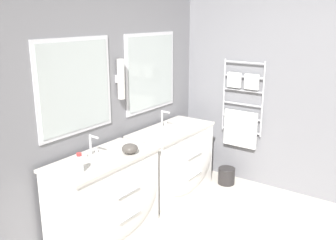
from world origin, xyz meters
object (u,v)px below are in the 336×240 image
waste_bin (226,175)px  vanity_left (106,198)px  toiletry_bottle (80,163)px  amenity_bowl (130,149)px  vanity_right (174,161)px

waste_bin → vanity_left: bearing=166.8°
toiletry_bottle → amenity_bowl: 0.57m
vanity_right → waste_bin: vanity_right is taller
vanity_right → waste_bin: bearing=-34.5°
vanity_left → amenity_bowl: (0.24, -0.10, 0.43)m
toiletry_bottle → amenity_bowl: bearing=-4.5°
vanity_left → vanity_right: bearing=0.0°
vanity_right → amenity_bowl: 0.98m
vanity_right → waste_bin: (0.57, -0.40, -0.29)m
vanity_left → waste_bin: size_ratio=5.03×
vanity_left → amenity_bowl: bearing=-22.5°
waste_bin → amenity_bowl: bearing=168.4°
vanity_left → toiletry_bottle: toiletry_bottle is taller
toiletry_bottle → waste_bin: size_ratio=0.80×
amenity_bowl → toiletry_bottle: bearing=175.5°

